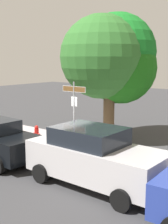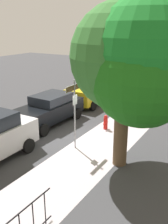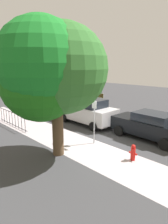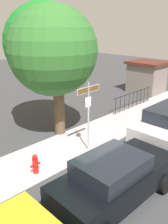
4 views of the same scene
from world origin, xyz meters
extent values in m
plane|color=#38383A|center=(0.00, 0.00, 0.00)|extent=(60.00, 60.00, 0.00)
cube|color=#ACA2A5|center=(2.00, 1.30, 0.00)|extent=(24.00, 2.60, 0.00)
cylinder|color=#9EA0A5|center=(0.57, 0.40, 1.56)|extent=(0.07, 0.07, 3.12)
cube|color=brown|center=(0.57, 0.40, 2.80)|extent=(1.26, 0.02, 0.22)
cube|color=white|center=(0.57, 0.40, 2.80)|extent=(1.29, 0.02, 0.25)
cube|color=silver|center=(0.57, 0.42, 2.25)|extent=(0.32, 0.02, 0.42)
cylinder|color=brown|center=(0.85, 2.70, 1.26)|extent=(0.55, 0.55, 2.53)
sphere|color=#2F6A29|center=(0.50, 2.58, 4.20)|extent=(4.08, 4.08, 4.08)
sphere|color=#1B6416|center=(1.00, 3.46, 3.67)|extent=(3.59, 3.59, 3.59)
sphere|color=#177222|center=(0.76, 3.52, 4.45)|extent=(3.86, 3.86, 3.86)
cube|color=black|center=(-1.20, -2.49, 0.74)|extent=(4.44, 1.92, 0.84)
cube|color=black|center=(-1.46, -2.48, 1.40)|extent=(2.15, 1.64, 0.49)
cylinder|color=black|center=(0.32, -1.63, 0.32)|extent=(0.65, 0.24, 0.64)
cylinder|color=black|center=(0.27, -3.43, 0.32)|extent=(0.65, 0.24, 0.64)
cylinder|color=black|center=(-2.67, -1.55, 0.32)|extent=(0.65, 0.24, 0.64)
cylinder|color=black|center=(5.18, -1.09, 0.32)|extent=(0.64, 0.22, 0.64)
cylinder|color=black|center=(2.02, -1.09, 0.32)|extent=(0.64, 0.22, 0.64)
cylinder|color=black|center=(6.90, 2.30, 1.05)|extent=(4.26, 0.04, 0.04)
cylinder|color=black|center=(6.90, 2.30, 0.12)|extent=(4.26, 0.04, 0.04)
cylinder|color=black|center=(5.01, 2.30, 0.53)|extent=(0.03, 0.03, 1.05)
cylinder|color=black|center=(5.48, 2.30, 0.53)|extent=(0.03, 0.03, 1.05)
cylinder|color=black|center=(5.96, 2.30, 0.53)|extent=(0.03, 0.03, 1.05)
cylinder|color=black|center=(6.43, 2.30, 0.53)|extent=(0.03, 0.03, 1.05)
cylinder|color=black|center=(6.90, 2.30, 0.53)|extent=(0.03, 0.03, 1.05)
cylinder|color=black|center=(7.38, 2.30, 0.53)|extent=(0.03, 0.03, 1.05)
cylinder|color=black|center=(7.85, 2.30, 0.53)|extent=(0.03, 0.03, 1.05)
cylinder|color=black|center=(8.32, 2.30, 0.53)|extent=(0.03, 0.03, 1.05)
cylinder|color=black|center=(8.80, 2.30, 0.53)|extent=(0.03, 0.03, 1.05)
cube|color=slate|center=(11.03, 3.80, 1.16)|extent=(2.27, 2.48, 2.32)
cube|color=#4C2319|center=(11.03, 3.80, 2.42)|extent=(2.63, 2.84, 0.20)
cylinder|color=red|center=(-2.12, 0.60, 0.31)|extent=(0.22, 0.22, 0.62)
sphere|color=red|center=(-2.12, 0.60, 0.68)|extent=(0.20, 0.20, 0.20)
cylinder|color=red|center=(-2.28, 0.60, 0.34)|extent=(0.10, 0.09, 0.09)
cylinder|color=red|center=(-1.96, 0.60, 0.34)|extent=(0.10, 0.09, 0.09)
camera|label=1|loc=(9.34, -9.78, 4.12)|focal=49.67mm
camera|label=2|loc=(9.45, 6.22, 5.31)|focal=41.38mm
camera|label=3|loc=(-6.68, 8.23, 4.41)|focal=31.92mm
camera|label=4|loc=(-6.40, -6.21, 5.35)|focal=38.58mm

